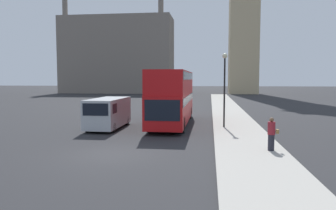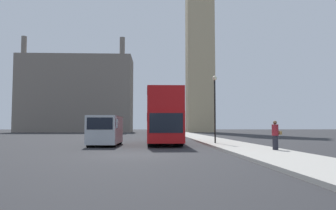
% 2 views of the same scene
% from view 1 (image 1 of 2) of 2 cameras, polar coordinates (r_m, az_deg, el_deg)
% --- Properties ---
extents(ground_plane, '(300.00, 300.00, 0.00)m').
position_cam_1_polar(ground_plane, '(16.25, -9.91, -8.41)').
color(ground_plane, '#28282B').
extents(sidewalk_strip, '(3.47, 120.00, 0.15)m').
position_cam_1_polar(sidewalk_strip, '(15.67, 14.64, -8.71)').
color(sidewalk_strip, '#ADA89E').
rests_on(sidewalk_strip, ground_plane).
extents(building_block_distant, '(28.22, 10.60, 23.54)m').
position_cam_1_polar(building_block_distant, '(86.62, -8.75, 8.52)').
color(building_block_distant, slate).
rests_on(building_block_distant, ground_plane).
extents(red_double_decker_bus, '(2.58, 11.52, 4.23)m').
position_cam_1_polar(red_double_decker_bus, '(25.98, 0.80, 1.77)').
color(red_double_decker_bus, '#B71114').
rests_on(red_double_decker_bus, ground_plane).
extents(white_van, '(2.06, 5.45, 2.21)m').
position_cam_1_polar(white_van, '(24.30, -10.43, -1.28)').
color(white_van, '#B2B7BC').
rests_on(white_van, ground_plane).
extents(pedestrian, '(0.52, 0.36, 1.62)m').
position_cam_1_polar(pedestrian, '(16.73, 17.58, -4.85)').
color(pedestrian, '#23232D').
rests_on(pedestrian, sidewalk_strip).
extents(street_lamp, '(0.36, 0.36, 5.30)m').
position_cam_1_polar(street_lamp, '(23.84, 9.83, 4.60)').
color(street_lamp, black).
rests_on(street_lamp, sidewalk_strip).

